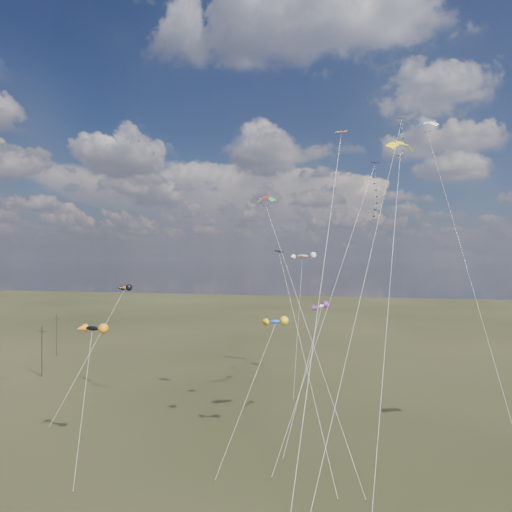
% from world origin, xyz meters
% --- Properties ---
extents(ground, '(400.00, 400.00, 0.00)m').
position_xyz_m(ground, '(0.00, 0.00, 0.00)').
color(ground, black).
rests_on(ground, ground).
extents(utility_pole_near, '(1.40, 0.20, 8.00)m').
position_xyz_m(utility_pole_near, '(-38.00, 30.00, 4.09)').
color(utility_pole_near, black).
rests_on(utility_pole_near, ground).
extents(utility_pole_far, '(1.40, 0.20, 8.00)m').
position_xyz_m(utility_pole_far, '(-46.00, 44.00, 4.09)').
color(utility_pole_far, black).
rests_on(utility_pole_far, ground).
extents(diamond_black_high, '(9.50, 16.89, 29.90)m').
position_xyz_m(diamond_black_high, '(12.75, 20.95, 25.26)').
color(diamond_black_high, black).
rests_on(diamond_black_high, ground).
extents(diamond_navy_tall, '(8.83, 29.11, 35.80)m').
position_xyz_m(diamond_navy_tall, '(15.65, 22.45, 30.57)').
color(diamond_navy_tall, '#091350').
rests_on(diamond_navy_tall, ground).
extents(diamond_black_mid, '(8.15, 15.71, 19.65)m').
position_xyz_m(diamond_black_mid, '(4.76, 14.12, 13.85)').
color(diamond_black_mid, black).
rests_on(diamond_black_mid, ground).
extents(diamond_orange_center, '(2.87, 18.01, 29.49)m').
position_xyz_m(diamond_orange_center, '(9.56, 1.35, 20.94)').
color(diamond_orange_center, '#CB6A07').
rests_on(diamond_orange_center, ground).
extents(parafoil_yellow, '(4.46, 17.97, 29.60)m').
position_xyz_m(parafoil_yellow, '(15.15, 9.91, 28.82)').
color(parafoil_yellow, yellow).
rests_on(parafoil_yellow, ground).
extents(parafoil_blue_white, '(7.14, 19.48, 36.41)m').
position_xyz_m(parafoil_blue_white, '(19.69, 28.13, 35.57)').
color(parafoil_blue_white, blue).
rests_on(parafoil_blue_white, ground).
extents(parafoil_tricolor, '(12.73, 17.03, 26.43)m').
position_xyz_m(parafoil_tricolor, '(0.78, 19.93, 25.71)').
color(parafoil_tricolor, '#CDB409').
rests_on(parafoil_tricolor, ground).
extents(novelty_black_orange, '(4.61, 7.85, 12.50)m').
position_xyz_m(novelty_black_orange, '(-13.42, 6.52, 11.95)').
color(novelty_black_orange, black).
rests_on(novelty_black_orange, ground).
extents(novelty_orange_black, '(4.00, 12.76, 15.31)m').
position_xyz_m(novelty_orange_black, '(-19.31, 22.72, 14.76)').
color(novelty_orange_black, orange).
rests_on(novelty_orange_black, ground).
extents(novelty_white_purple, '(3.60, 9.48, 13.97)m').
position_xyz_m(novelty_white_purple, '(7.45, 17.30, 13.49)').
color(novelty_white_purple, white).
rests_on(novelty_white_purple, ground).
extents(novelty_redwhite_stripe, '(4.09, 14.52, 19.74)m').
position_xyz_m(novelty_redwhite_stripe, '(2.11, 41.00, 19.12)').
color(novelty_redwhite_stripe, red).
rests_on(novelty_redwhite_stripe, ground).
extents(novelty_blue_yellow, '(4.67, 9.42, 12.89)m').
position_xyz_m(novelty_blue_yellow, '(3.32, 12.52, 12.32)').
color(novelty_blue_yellow, blue).
rests_on(novelty_blue_yellow, ground).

